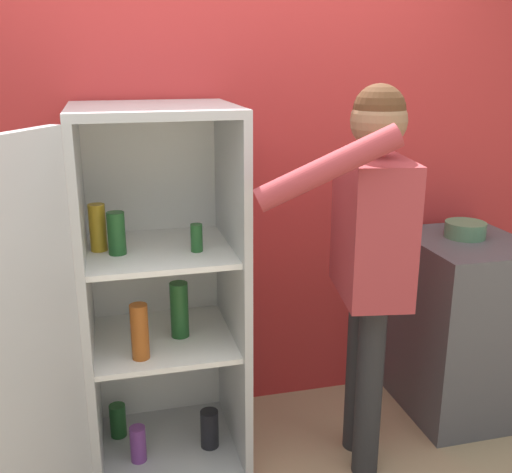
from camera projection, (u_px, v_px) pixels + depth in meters
The scene contains 5 objects.
wall_back at pixel (220, 171), 2.94m from camera, with size 7.00×0.06×2.55m.
refrigerator at pixel (135, 304), 2.54m from camera, with size 1.07×1.23×1.63m.
person at pixel (370, 238), 2.51m from camera, with size 0.73×0.60×1.71m.
counter at pixel (460, 326), 3.11m from camera, with size 0.55×0.64×0.94m.
bowl at pixel (465, 230), 3.01m from camera, with size 0.20×0.20×0.08m.
Camera 1 is at (-0.54, -1.89, 1.81)m, focal length 42.00 mm.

